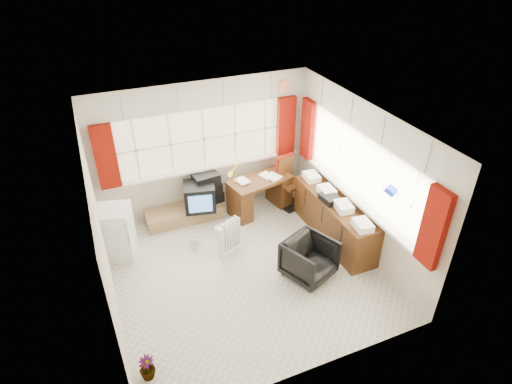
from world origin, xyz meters
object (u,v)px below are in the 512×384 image
(desk_lamp, at_px, (236,169))
(tv_bench, at_px, (184,214))
(mini_fridge, at_px, (116,232))
(task_chair, at_px, (287,180))
(crt_tv, at_px, (200,196))
(radiator, at_px, (229,240))
(credenza, at_px, (334,219))
(office_chair, at_px, (309,259))
(desk, at_px, (260,193))

(desk_lamp, bearing_deg, tv_bench, 171.02)
(desk_lamp, relative_size, mini_fridge, 0.43)
(mini_fridge, bearing_deg, tv_bench, 23.43)
(task_chair, height_order, crt_tv, task_chair)
(task_chair, height_order, tv_bench, task_chair)
(task_chair, bearing_deg, mini_fridge, -174.75)
(radiator, xyz_separation_m, credenza, (1.81, -0.31, 0.14))
(task_chair, bearing_deg, office_chair, -106.48)
(desk, xyz_separation_m, task_chair, (0.57, 0.00, 0.16))
(office_chair, relative_size, credenza, 0.36)
(desk_lamp, height_order, credenza, desk_lamp)
(desk, distance_m, credenza, 1.53)
(desk, bearing_deg, mini_fridge, -173.71)
(tv_bench, bearing_deg, radiator, -68.82)
(credenza, xyz_separation_m, tv_bench, (-2.28, 1.52, -0.27))
(desk, bearing_deg, radiator, -135.09)
(credenza, bearing_deg, desk_lamp, 133.34)
(office_chair, distance_m, radiator, 1.39)
(tv_bench, distance_m, mini_fridge, 1.40)
(desk, relative_size, crt_tv, 1.99)
(task_chair, distance_m, credenza, 1.32)
(desk, xyz_separation_m, radiator, (-0.97, -0.96, -0.13))
(task_chair, distance_m, mini_fridge, 3.27)
(office_chair, bearing_deg, mini_fridge, 124.49)
(task_chair, height_order, mini_fridge, task_chair)
(desk, distance_m, radiator, 1.37)
(desk_lamp, distance_m, task_chair, 1.10)
(task_chair, bearing_deg, credenza, -77.87)
(task_chair, xyz_separation_m, mini_fridge, (-3.25, -0.30, -0.09))
(office_chair, xyz_separation_m, radiator, (-0.95, 1.01, -0.07))
(radiator, height_order, tv_bench, radiator)
(desk, xyz_separation_m, office_chair, (-0.01, -1.97, -0.06))
(desk_lamp, height_order, office_chair, desk_lamp)
(desk, relative_size, credenza, 0.64)
(mini_fridge, bearing_deg, office_chair, -32.07)
(desk_lamp, height_order, crt_tv, desk_lamp)
(task_chair, height_order, office_chair, task_chair)
(credenza, bearing_deg, radiator, 170.25)
(radiator, relative_size, credenza, 0.31)
(crt_tv, distance_m, mini_fridge, 1.61)
(desk, xyz_separation_m, tv_bench, (-1.43, 0.25, -0.26))
(desk_lamp, distance_m, office_chair, 2.19)
(desk_lamp, xyz_separation_m, credenza, (1.29, -1.36, -0.56))
(tv_bench, height_order, mini_fridge, mini_fridge)
(credenza, relative_size, tv_bench, 1.43)
(desk_lamp, bearing_deg, credenza, -46.66)
(radiator, height_order, crt_tv, crt_tv)
(radiator, bearing_deg, desk, 44.91)
(credenza, xyz_separation_m, crt_tv, (-1.98, 1.42, 0.11))
(radiator, bearing_deg, office_chair, -46.58)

